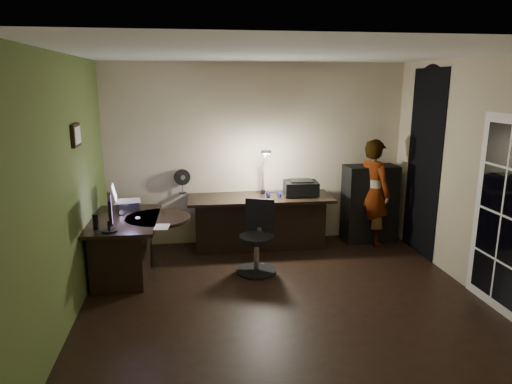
{
  "coord_description": "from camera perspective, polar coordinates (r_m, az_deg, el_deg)",
  "views": [
    {
      "loc": [
        -1.0,
        -4.74,
        2.41
      ],
      "look_at": [
        -0.15,
        1.05,
        1.0
      ],
      "focal_mm": 32.0,
      "sensor_mm": 36.0,
      "label": 1
    }
  ],
  "objects": [
    {
      "name": "headphones",
      "position": [
        6.5,
        2.23,
        -0.3
      ],
      "size": [
        0.22,
        0.14,
        0.1
      ],
      "primitive_type": "cube",
      "rotation": [
        0.0,
        0.0,
        0.3
      ],
      "color": "navy",
      "rests_on": "desk_right"
    },
    {
      "name": "wall_back",
      "position": [
        6.9,
        0.08,
        4.71
      ],
      "size": [
        4.5,
        0.01,
        2.7
      ],
      "primitive_type": "cube",
      "color": "#BCAC8B",
      "rests_on": "floor"
    },
    {
      "name": "laptop",
      "position": [
        6.2,
        -15.83,
        -0.07
      ],
      "size": [
        0.39,
        0.37,
        0.24
      ],
      "primitive_type": "cube",
      "rotation": [
        0.0,
        0.0,
        0.13
      ],
      "color": "silver",
      "rests_on": "laptop_stand"
    },
    {
      "name": "printer",
      "position": [
        6.71,
        5.63,
        0.59
      ],
      "size": [
        0.51,
        0.41,
        0.21
      ],
      "primitive_type": "cube",
      "rotation": [
        0.0,
        0.0,
        -0.07
      ],
      "color": "black",
      "rests_on": "desk_right"
    },
    {
      "name": "desk_left",
      "position": [
        6.02,
        -15.88,
        -6.67
      ],
      "size": [
        0.85,
        1.34,
        0.76
      ],
      "primitive_type": "cube",
      "rotation": [
        0.0,
        0.0,
        -0.03
      ],
      "color": "black",
      "rests_on": "floor"
    },
    {
      "name": "office_chair",
      "position": [
        5.87,
        0.05,
        -5.78
      ],
      "size": [
        0.67,
        0.67,
        0.93
      ],
      "primitive_type": "cube",
      "rotation": [
        0.0,
        0.0,
        -0.36
      ],
      "color": "black",
      "rests_on": "floor"
    },
    {
      "name": "wall_right",
      "position": [
        5.84,
        25.7,
        1.75
      ],
      "size": [
        0.01,
        4.0,
        2.7
      ],
      "primitive_type": "cube",
      "color": "#BCAC8B",
      "rests_on": "floor"
    },
    {
      "name": "mouse",
      "position": [
        5.8,
        -14.56,
        -3.17
      ],
      "size": [
        0.06,
        0.09,
        0.03
      ],
      "primitive_type": "ellipsoid",
      "rotation": [
        0.0,
        0.0,
        0.04
      ],
      "color": "silver",
      "rests_on": "desk_left"
    },
    {
      "name": "arched_doorway",
      "position": [
        6.81,
        20.23,
        3.33
      ],
      "size": [
        0.01,
        0.9,
        2.6
      ],
      "primitive_type": "cube",
      "color": "black",
      "rests_on": "floor"
    },
    {
      "name": "monitor",
      "position": [
        5.4,
        -17.95,
        -3.22
      ],
      "size": [
        0.16,
        0.45,
        0.29
      ],
      "primitive_type": "cube",
      "rotation": [
        0.0,
        0.0,
        0.18
      ],
      "color": "black",
      "rests_on": "desk_left"
    },
    {
      "name": "speaker",
      "position": [
        5.56,
        -19.42,
        -3.5
      ],
      "size": [
        0.08,
        0.08,
        0.17
      ],
      "primitive_type": "cylinder",
      "rotation": [
        0.0,
        0.0,
        0.26
      ],
      "color": "black",
      "rests_on": "desk_left"
    },
    {
      "name": "ceiling",
      "position": [
        4.85,
        3.72,
        17.02
      ],
      "size": [
        4.5,
        4.0,
        0.01
      ],
      "primitive_type": "cube",
      "color": "silver",
      "rests_on": "floor"
    },
    {
      "name": "desk_lamp",
      "position": [
        6.66,
        0.87,
        2.84
      ],
      "size": [
        0.18,
        0.33,
        0.73
      ],
      "primitive_type": "cube",
      "rotation": [
        0.0,
        0.0,
        -0.01
      ],
      "color": "black",
      "rests_on": "desk_right"
    },
    {
      "name": "laptop_stand",
      "position": [
        6.24,
        -15.73,
        -1.69
      ],
      "size": [
        0.32,
        0.29,
        0.11
      ],
      "primitive_type": "cube",
      "rotation": [
        0.0,
        0.0,
        0.32
      ],
      "color": "silver",
      "rests_on": "desk_left"
    },
    {
      "name": "wall_front",
      "position": [
        3.09,
        11.09,
        -6.73
      ],
      "size": [
        4.5,
        0.01,
        2.7
      ],
      "primitive_type": "cube",
      "color": "#BCAC8B",
      "rests_on": "floor"
    },
    {
      "name": "notepad",
      "position": [
        5.42,
        -11.69,
        -4.31
      ],
      "size": [
        0.19,
        0.25,
        0.01
      ],
      "primitive_type": "cube",
      "rotation": [
        0.0,
        0.0,
        -0.11
      ],
      "color": "silver",
      "rests_on": "desk_left"
    },
    {
      "name": "wall_left",
      "position": [
        5.01,
        -22.65,
        0.29
      ],
      "size": [
        0.01,
        4.0,
        2.7
      ],
      "primitive_type": "cube",
      "color": "#BCAC8B",
      "rests_on": "floor"
    },
    {
      "name": "phone",
      "position": [
        6.1,
        -16.5,
        -2.59
      ],
      "size": [
        0.09,
        0.14,
        0.01
      ],
      "primitive_type": "cube",
      "rotation": [
        0.0,
        0.0,
        0.22
      ],
      "color": "black",
      "rests_on": "desk_left"
    },
    {
      "name": "green_wall_overlay",
      "position": [
        5.01,
        -22.49,
        0.3
      ],
      "size": [
        0.0,
        4.0,
        2.7
      ],
      "primitive_type": "cube",
      "color": "#4B6029",
      "rests_on": "floor"
    },
    {
      "name": "french_door",
      "position": [
        5.46,
        28.37,
        -2.53
      ],
      "size": [
        0.02,
        0.92,
        2.1
      ],
      "primitive_type": "cube",
      "color": "white",
      "rests_on": "floor"
    },
    {
      "name": "cabinet",
      "position": [
        7.24,
        13.99,
        -1.39
      ],
      "size": [
        0.8,
        0.42,
        1.18
      ],
      "primitive_type": "cube",
      "rotation": [
        0.0,
        0.0,
        0.03
      ],
      "color": "black",
      "rests_on": "floor"
    },
    {
      "name": "desk_fan",
      "position": [
        6.81,
        -9.2,
        1.33
      ],
      "size": [
        0.27,
        0.2,
        0.37
      ],
      "primitive_type": "cube",
      "rotation": [
        0.0,
        0.0,
        0.33
      ],
      "color": "black",
      "rests_on": "desk_right"
    },
    {
      "name": "desk_right",
      "position": [
        6.75,
        0.52,
        -3.83
      ],
      "size": [
        2.12,
        0.79,
        0.79
      ],
      "primitive_type": "cube",
      "rotation": [
        0.0,
        0.0,
        -0.03
      ],
      "color": "black",
      "rests_on": "floor"
    },
    {
      "name": "floor",
      "position": [
        5.41,
        3.27,
        -12.99
      ],
      "size": [
        4.5,
        4.0,
        0.01
      ],
      "primitive_type": "cube",
      "color": "black",
      "rests_on": "ground"
    },
    {
      "name": "person",
      "position": [
        7.05,
        14.44,
        -0.07
      ],
      "size": [
        0.59,
        0.68,
        1.6
      ],
      "primitive_type": "imported",
      "rotation": [
        0.0,
        0.0,
        2.01
      ],
      "color": "#D8A88C",
      "rests_on": "floor"
    },
    {
      "name": "framed_picture",
      "position": [
        5.36,
        -21.63,
        6.61
      ],
      "size": [
        0.04,
        0.3,
        0.25
      ],
      "primitive_type": "cube",
      "color": "black",
      "rests_on": "wall_left"
    },
    {
      "name": "pen",
      "position": [
        6.04,
        -11.51,
        -2.45
      ],
      "size": [
        0.04,
        0.14,
        0.01
      ],
      "primitive_type": "cube",
      "rotation": [
        0.0,
        0.0,
        0.21
      ],
      "color": "black",
      "rests_on": "desk_left"
    }
  ]
}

